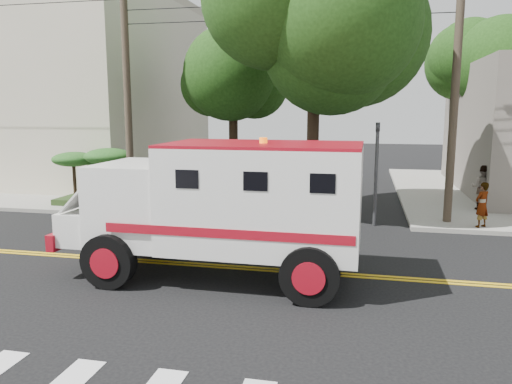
# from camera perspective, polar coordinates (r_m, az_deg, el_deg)

# --- Properties ---
(ground) EXTENTS (100.00, 100.00, 0.00)m
(ground) POSITION_cam_1_polar(r_m,az_deg,el_deg) (13.09, -3.36, -8.54)
(ground) COLOR black
(ground) RESTS_ON ground
(sidewalk_nw) EXTENTS (17.00, 17.00, 0.15)m
(sidewalk_nw) POSITION_cam_1_polar(r_m,az_deg,el_deg) (30.83, -21.02, 1.39)
(sidewalk_nw) COLOR gray
(sidewalk_nw) RESTS_ON ground
(building_left) EXTENTS (16.00, 14.00, 10.00)m
(building_left) POSITION_cam_1_polar(r_m,az_deg,el_deg) (32.96, -23.05, 10.60)
(building_left) COLOR beige
(building_left) RESTS_ON sidewalk_nw
(utility_pole_left) EXTENTS (0.28, 0.28, 9.00)m
(utility_pole_left) POSITION_cam_1_polar(r_m,az_deg,el_deg) (20.12, -14.47, 10.44)
(utility_pole_left) COLOR #382D23
(utility_pole_left) RESTS_ON ground
(utility_pole_right) EXTENTS (0.28, 0.28, 9.00)m
(utility_pole_right) POSITION_cam_1_polar(r_m,az_deg,el_deg) (18.42, 21.77, 10.20)
(utility_pole_right) COLOR #382D23
(utility_pole_right) RESTS_ON ground
(tree_main) EXTENTS (6.08, 5.70, 9.85)m
(tree_main) POSITION_cam_1_polar(r_m,az_deg,el_deg) (18.52, 8.09, 19.16)
(tree_main) COLOR black
(tree_main) RESTS_ON ground
(tree_left) EXTENTS (4.48, 4.20, 7.70)m
(tree_left) POSITION_cam_1_polar(r_m,az_deg,el_deg) (24.59, -2.04, 13.35)
(tree_left) COLOR black
(tree_left) RESTS_ON ground
(tree_right) EXTENTS (4.80, 4.50, 8.20)m
(tree_right) POSITION_cam_1_polar(r_m,az_deg,el_deg) (28.36, 24.02, 12.77)
(tree_right) COLOR black
(tree_right) RESTS_ON ground
(traffic_signal) EXTENTS (0.15, 0.18, 3.60)m
(traffic_signal) POSITION_cam_1_polar(r_m,az_deg,el_deg) (17.68, 13.61, 3.28)
(traffic_signal) COLOR #3F3F42
(traffic_signal) RESTS_ON ground
(accessibility_sign) EXTENTS (0.45, 0.10, 2.02)m
(accessibility_sign) POSITION_cam_1_polar(r_m,az_deg,el_deg) (20.71, -15.39, 1.67)
(accessibility_sign) COLOR #3F3F42
(accessibility_sign) RESTS_ON ground
(palm_planter) EXTENTS (3.52, 2.63, 2.36)m
(palm_planter) POSITION_cam_1_polar(r_m,az_deg,el_deg) (21.67, -17.77, 2.63)
(palm_planter) COLOR #1E3314
(palm_planter) RESTS_ON sidewalk_nw
(armored_truck) EXTENTS (7.21, 2.97, 3.27)m
(armored_truck) POSITION_cam_1_polar(r_m,az_deg,el_deg) (11.86, -3.58, -1.14)
(armored_truck) COLOR silver
(armored_truck) RESTS_ON ground
(pedestrian_a) EXTENTS (0.66, 0.64, 1.52)m
(pedestrian_a) POSITION_cam_1_polar(r_m,az_deg,el_deg) (18.17, 24.42, -1.34)
(pedestrian_a) COLOR gray
(pedestrian_a) RESTS_ON sidewalk_ne
(pedestrian_b) EXTENTS (1.06, 0.97, 1.75)m
(pedestrian_b) POSITION_cam_1_polar(r_m,az_deg,el_deg) (21.37, 24.45, 0.47)
(pedestrian_b) COLOR gray
(pedestrian_b) RESTS_ON sidewalk_ne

